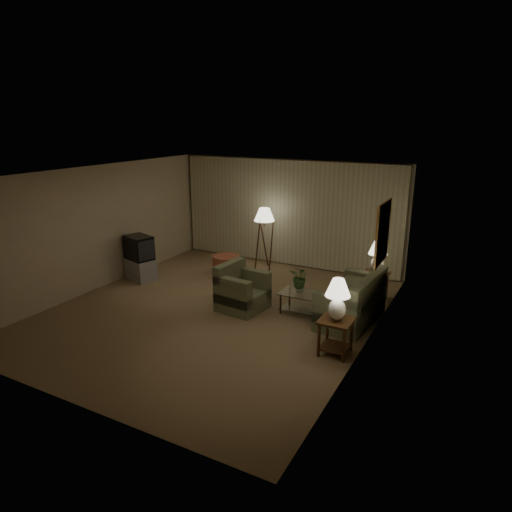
{
  "coord_description": "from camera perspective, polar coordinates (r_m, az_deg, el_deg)",
  "views": [
    {
      "loc": [
        4.62,
        -7.01,
        3.66
      ],
      "look_at": [
        0.59,
        0.6,
        1.05
      ],
      "focal_mm": 32.0,
      "sensor_mm": 36.0,
      "label": 1
    }
  ],
  "objects": [
    {
      "name": "ground",
      "position": [
        9.15,
        -5.07,
        -6.76
      ],
      "size": [
        7.0,
        7.0,
        0.0
      ],
      "primitive_type": "plane",
      "color": "#90744F",
      "rests_on": "ground"
    },
    {
      "name": "room_shell",
      "position": [
        9.86,
        -0.45,
        5.7
      ],
      "size": [
        6.04,
        7.02,
        2.72
      ],
      "color": "beige",
      "rests_on": "ground"
    },
    {
      "name": "sofa",
      "position": [
        8.72,
        11.79,
        -5.7
      ],
      "size": [
        1.78,
        1.08,
        0.73
      ],
      "rotation": [
        0.0,
        0.0,
        -1.65
      ],
      "color": "#68714F",
      "rests_on": "ground"
    },
    {
      "name": "armchair",
      "position": [
        9.05,
        -1.67,
        -4.49
      ],
      "size": [
        1.04,
        1.0,
        0.73
      ],
      "rotation": [
        0.0,
        0.0,
        1.46
      ],
      "color": "#68714F",
      "rests_on": "ground"
    },
    {
      "name": "side_table_near",
      "position": [
        7.48,
        9.93,
        -9.18
      ],
      "size": [
        0.51,
        0.51,
        0.6
      ],
      "color": "#39230F",
      "rests_on": "ground"
    },
    {
      "name": "side_table_far",
      "position": [
        9.81,
        14.73,
        -3.11
      ],
      "size": [
        0.51,
        0.42,
        0.6
      ],
      "color": "#39230F",
      "rests_on": "ground"
    },
    {
      "name": "table_lamp_near",
      "position": [
        7.24,
        10.17,
        -4.93
      ],
      "size": [
        0.4,
        0.4,
        0.68
      ],
      "color": "white",
      "rests_on": "side_table_near"
    },
    {
      "name": "table_lamp_far",
      "position": [
        9.63,
        14.99,
        0.21
      ],
      "size": [
        0.39,
        0.39,
        0.67
      ],
      "color": "white",
      "rests_on": "side_table_far"
    },
    {
      "name": "coffee_table",
      "position": [
        8.91,
        6.38,
        -5.56
      ],
      "size": [
        1.06,
        0.58,
        0.41
      ],
      "color": "silver",
      "rests_on": "ground"
    },
    {
      "name": "tv_cabinet",
      "position": [
        11.07,
        -14.24,
        -1.59
      ],
      "size": [
        1.0,
        0.88,
        0.5
      ],
      "primitive_type": "cube",
      "rotation": [
        0.0,
        0.0,
        -0.3
      ],
      "color": "#99999B",
      "rests_on": "ground"
    },
    {
      "name": "crt_tv",
      "position": [
        10.92,
        -14.43,
        1.02
      ],
      "size": [
        0.9,
        0.82,
        0.55
      ],
      "primitive_type": "cube",
      "rotation": [
        0.0,
        0.0,
        -0.3
      ],
      "color": "black",
      "rests_on": "tv_cabinet"
    },
    {
      "name": "floor_lamp",
      "position": [
        11.34,
        1.04,
        2.34
      ],
      "size": [
        0.5,
        0.5,
        1.55
      ],
      "color": "#39230F",
      "rests_on": "ground"
    },
    {
      "name": "ottoman",
      "position": [
        11.18,
        -3.75,
        -1.07
      ],
      "size": [
        0.84,
        0.84,
        0.45
      ],
      "primitive_type": "cylinder",
      "rotation": [
        0.0,
        0.0,
        0.29
      ],
      "color": "#A65538",
      "rests_on": "ground"
    },
    {
      "name": "vase",
      "position": [
        8.88,
        5.52,
        -4.06
      ],
      "size": [
        0.2,
        0.2,
        0.17
      ],
      "primitive_type": "imported",
      "rotation": [
        0.0,
        0.0,
        -0.22
      ],
      "color": "silver",
      "rests_on": "coffee_table"
    },
    {
      "name": "flowers",
      "position": [
        8.77,
        5.58,
        -2.22
      ],
      "size": [
        0.45,
        0.41,
        0.43
      ],
      "primitive_type": "imported",
      "rotation": [
        0.0,
        0.0,
        -0.19
      ],
      "color": "#3E6B2F",
      "rests_on": "vase"
    },
    {
      "name": "book",
      "position": [
        8.68,
        7.7,
        -5.17
      ],
      "size": [
        0.25,
        0.27,
        0.02
      ],
      "primitive_type": "imported",
      "rotation": [
        0.0,
        0.0,
        0.55
      ],
      "color": "olive",
      "rests_on": "coffee_table"
    }
  ]
}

